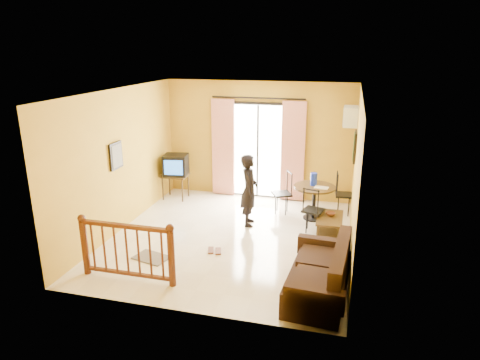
% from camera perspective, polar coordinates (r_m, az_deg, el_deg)
% --- Properties ---
extents(ground, '(5.00, 5.00, 0.00)m').
position_cam_1_polar(ground, '(8.40, -1.28, -7.66)').
color(ground, beige).
rests_on(ground, ground).
extents(room_shell, '(5.00, 5.00, 5.00)m').
position_cam_1_polar(room_shell, '(7.83, -1.36, 3.69)').
color(room_shell, white).
rests_on(room_shell, ground).
extents(balcony_door, '(2.25, 0.14, 2.46)m').
position_cam_1_polar(balcony_door, '(10.25, 2.37, 4.03)').
color(balcony_door, black).
rests_on(balcony_door, ground).
extents(tv_table, '(0.60, 0.50, 0.60)m').
position_cam_1_polar(tv_table, '(10.44, -8.63, 0.32)').
color(tv_table, black).
rests_on(tv_table, ground).
extents(television, '(0.62, 0.58, 0.49)m').
position_cam_1_polar(television, '(10.33, -8.56, 2.02)').
color(television, black).
rests_on(television, tv_table).
extents(picture_left, '(0.05, 0.42, 0.52)m').
position_cam_1_polar(picture_left, '(8.55, -16.19, 3.13)').
color(picture_left, black).
rests_on(picture_left, room_shell).
extents(dining_table, '(0.88, 0.88, 0.74)m').
position_cam_1_polar(dining_table, '(9.20, 9.88, -1.72)').
color(dining_table, black).
rests_on(dining_table, ground).
extents(water_jug, '(0.14, 0.14, 0.27)m').
position_cam_1_polar(water_jug, '(9.17, 9.81, 0.11)').
color(water_jug, '#1327B3').
rests_on(water_jug, dining_table).
extents(serving_tray, '(0.31, 0.23, 0.02)m').
position_cam_1_polar(serving_tray, '(9.05, 10.80, -1.02)').
color(serving_tray, beige).
rests_on(serving_tray, dining_table).
extents(dining_chairs, '(1.82, 1.57, 0.95)m').
position_cam_1_polar(dining_chairs, '(9.38, 9.57, -5.14)').
color(dining_chairs, black).
rests_on(dining_chairs, ground).
extents(air_conditioner, '(0.31, 0.60, 0.40)m').
position_cam_1_polar(air_conditioner, '(9.37, 14.54, 8.23)').
color(air_conditioner, silver).
rests_on(air_conditioner, room_shell).
extents(botanical_print, '(0.05, 0.50, 0.60)m').
position_cam_1_polar(botanical_print, '(8.82, 15.05, 4.32)').
color(botanical_print, black).
rests_on(botanical_print, room_shell).
extents(coffee_table, '(0.49, 0.88, 0.39)m').
position_cam_1_polar(coffee_table, '(8.56, 11.86, -5.65)').
color(coffee_table, black).
rests_on(coffee_table, ground).
extents(bowl, '(0.25, 0.25, 0.06)m').
position_cam_1_polar(bowl, '(8.58, 11.95, -4.45)').
color(bowl, '#512B1B').
rests_on(bowl, coffee_table).
extents(sofa, '(0.91, 1.78, 0.82)m').
position_cam_1_polar(sofa, '(6.59, 10.85, -12.54)').
color(sofa, black).
rests_on(sofa, ground).
extents(standing_person, '(0.46, 0.61, 1.50)m').
position_cam_1_polar(standing_person, '(8.73, 1.23, -1.36)').
color(standing_person, black).
rests_on(standing_person, ground).
extents(stair_balustrade, '(1.63, 0.13, 1.04)m').
position_cam_1_polar(stair_balustrade, '(6.98, -14.89, -8.65)').
color(stair_balustrade, '#471E0F').
rests_on(stair_balustrade, ground).
extents(doormat, '(0.68, 0.54, 0.02)m').
position_cam_1_polar(doormat, '(7.80, -11.73, -10.07)').
color(doormat, '#5B5349').
rests_on(doormat, ground).
extents(sandals, '(0.31, 0.27, 0.03)m').
position_cam_1_polar(sandals, '(7.87, -3.41, -9.39)').
color(sandals, '#512B1B').
rests_on(sandals, ground).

